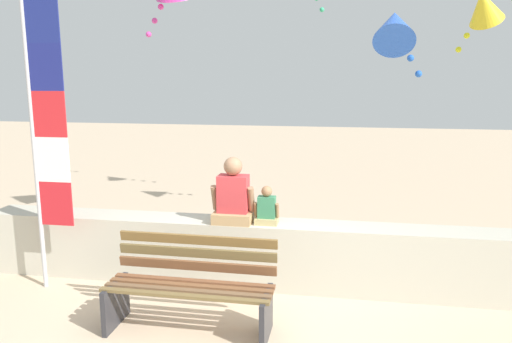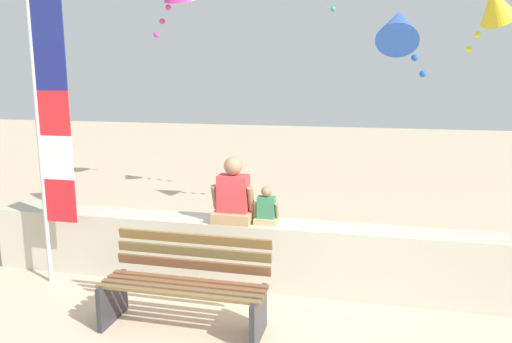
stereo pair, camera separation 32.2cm
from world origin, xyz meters
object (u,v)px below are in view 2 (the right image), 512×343
at_px(park_bench, 185,286).
at_px(flag_banner, 49,125).
at_px(person_adult, 233,197).
at_px(person_child, 266,209).
at_px(kite_yellow, 495,5).
at_px(kite_blue, 399,26).

xyz_separation_m(park_bench, flag_banner, (-1.85, 0.65, 1.49)).
distance_m(person_adult, flag_banner, 2.25).
height_order(person_child, flag_banner, flag_banner).
bearing_deg(kite_yellow, person_adult, -149.93).
relative_size(park_bench, person_child, 3.69).
distance_m(flag_banner, kite_blue, 4.14).
height_order(person_adult, kite_yellow, kite_yellow).
relative_size(park_bench, person_adult, 2.14).
distance_m(park_bench, kite_blue, 3.71).
bearing_deg(person_child, flag_banner, -169.72).
bearing_deg(park_bench, person_child, 61.77).
bearing_deg(flag_banner, person_child, 10.28).
bearing_deg(person_child, kite_yellow, 33.65).
bearing_deg(park_bench, flag_banner, 160.75).
bearing_deg(kite_blue, person_adult, -158.93).
relative_size(kite_yellow, kite_blue, 0.94).
distance_m(person_adult, kite_blue, 2.72).
relative_size(person_adult, flag_banner, 0.23).
bearing_deg(person_adult, park_bench, -100.01).
xyz_separation_m(person_adult, kite_yellow, (3.00, 1.74, 2.27)).
bearing_deg(flag_banner, kite_yellow, 23.37).
xyz_separation_m(park_bench, person_child, (0.58, 1.09, 0.53)).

